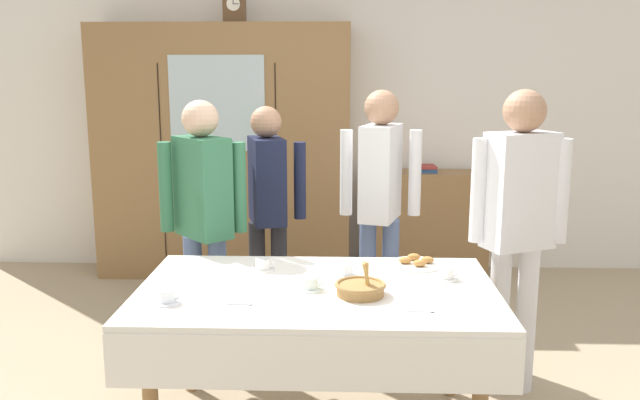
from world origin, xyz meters
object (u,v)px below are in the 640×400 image
object	(u,v)px
book_stack	(428,169)
tea_cup_mid_left	(446,274)
spoon_far_left	(426,311)
person_near_right_end	(203,207)
tea_cup_mid_right	(263,265)
bread_basket	(360,288)
wall_cabinet	(224,152)
bookshelf_low	(426,223)
tea_cup_far_right	(167,298)
dining_table	(317,309)
tea_cup_center	(345,271)
person_beside_shelf	(519,212)
person_behind_table_right	(267,198)
mantel_clock	(234,8)
spoon_back_edge	(244,304)
tea_cup_near_right	(311,284)
pastry_plate	(416,263)
person_by_cabinet	(380,191)

from	to	relation	value
book_stack	tea_cup_mid_left	size ratio (longest dim) A/B	1.61
spoon_far_left	person_near_right_end	size ratio (longest dim) A/B	0.07
tea_cup_mid_right	bread_basket	xyz separation A→B (m)	(0.50, -0.37, 0.01)
wall_cabinet	book_stack	distance (m)	1.75
book_stack	bookshelf_low	bearing A→B (deg)	0.00
tea_cup_far_right	dining_table	bearing A→B (deg)	17.27
dining_table	tea_cup_center	world-z (taller)	tea_cup_center
tea_cup_mid_right	person_beside_shelf	xyz separation A→B (m)	(1.36, 0.19, 0.25)
tea_cup_mid_right	person_behind_table_right	distance (m)	1.03
dining_table	person_near_right_end	size ratio (longest dim) A/B	1.08
mantel_clock	tea_cup_center	xyz separation A→B (m)	(0.91, -2.36, -1.49)
person_near_right_end	spoon_back_edge	bearing A→B (deg)	-69.17
wall_cabinet	tea_cup_near_right	bearing A→B (deg)	-71.41
tea_cup_mid_right	pastry_plate	distance (m)	0.82
tea_cup_mid_right	spoon_far_left	size ratio (longest dim) A/B	1.09
wall_cabinet	tea_cup_near_right	world-z (taller)	wall_cabinet
wall_cabinet	tea_cup_center	world-z (taller)	wall_cabinet
tea_cup_mid_left	spoon_back_edge	world-z (taller)	tea_cup_mid_left
tea_cup_near_right	person_beside_shelf	bearing A→B (deg)	24.09
dining_table	spoon_far_left	distance (m)	0.57
bookshelf_low	tea_cup_center	world-z (taller)	bookshelf_low
bookshelf_low	tea_cup_center	xyz separation A→B (m)	(-0.71, -2.42, 0.32)
person_by_cabinet	person_beside_shelf	world-z (taller)	person_beside_shelf
tea_cup_center	spoon_far_left	world-z (taller)	tea_cup_center
bookshelf_low	person_beside_shelf	distance (m)	2.24
mantel_clock	tea_cup_far_right	bearing A→B (deg)	-87.74
tea_cup_center	person_beside_shelf	size ratio (longest dim) A/B	0.08
bookshelf_low	tea_cup_near_right	xyz separation A→B (m)	(-0.87, -2.64, 0.32)
book_stack	person_behind_table_right	size ratio (longest dim) A/B	0.14
book_stack	tea_cup_mid_left	bearing A→B (deg)	-94.74
person_by_cabinet	person_near_right_end	xyz separation A→B (m)	(-1.07, -0.38, -0.03)
dining_table	mantel_clock	size ratio (longest dim) A/B	7.19
tea_cup_far_right	person_beside_shelf	world-z (taller)	person_beside_shelf
tea_cup_center	person_near_right_end	size ratio (longest dim) A/B	0.08
dining_table	person_behind_table_right	world-z (taller)	person_behind_table_right
wall_cabinet	person_by_cabinet	distance (m)	1.88
book_stack	person_near_right_end	size ratio (longest dim) A/B	0.13
mantel_clock	tea_cup_near_right	size ratio (longest dim) A/B	1.85
tea_cup_near_right	mantel_clock	bearing A→B (deg)	106.10
pastry_plate	tea_cup_far_right	bearing A→B (deg)	-152.20
book_stack	spoon_back_edge	size ratio (longest dim) A/B	1.76
pastry_plate	tea_cup_mid_right	bearing A→B (deg)	-171.99
tea_cup_far_right	tea_cup_center	bearing A→B (deg)	28.37
bookshelf_low	person_by_cabinet	size ratio (longest dim) A/B	0.63
wall_cabinet	dining_table	bearing A→B (deg)	-70.84
pastry_plate	person_by_cabinet	bearing A→B (deg)	101.26
pastry_plate	mantel_clock	bearing A→B (deg)	120.77
dining_table	spoon_far_left	size ratio (longest dim) A/B	14.50
wall_cabinet	mantel_clock	bearing A→B (deg)	-0.30
dining_table	tea_cup_mid_left	xyz separation A→B (m)	(0.64, 0.18, 0.12)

